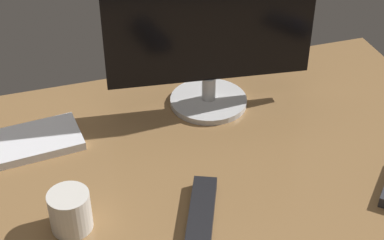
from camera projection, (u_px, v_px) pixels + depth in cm
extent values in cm
cube|color=olive|center=(174.00, 177.00, 130.05)|extent=(140.00, 84.00, 2.00)
cylinder|color=silver|center=(208.00, 101.00, 150.58)|extent=(19.05, 19.05, 1.47)
cylinder|color=silver|center=(209.00, 88.00, 148.38)|extent=(3.36, 3.36, 6.03)
cube|color=black|center=(210.00, 10.00, 136.18)|extent=(48.93, 7.93, 35.56)
cube|color=black|center=(202.00, 213.00, 117.97)|extent=(11.82, 19.25, 2.55)
cylinder|color=silver|center=(70.00, 211.00, 114.47)|extent=(8.00, 8.00, 8.24)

